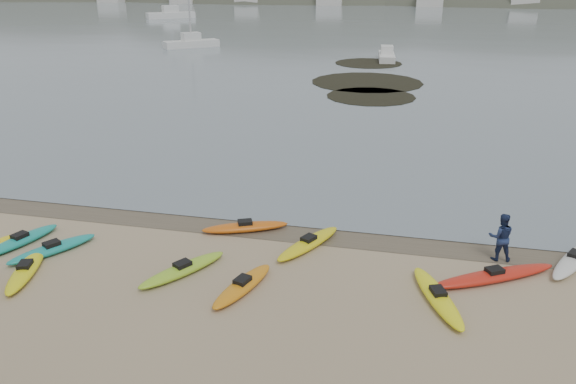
# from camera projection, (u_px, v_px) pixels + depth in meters

# --- Properties ---
(ground) EXTENTS (600.00, 600.00, 0.00)m
(ground) POSITION_uv_depth(u_px,v_px,m) (288.00, 226.00, 22.77)
(ground) COLOR tan
(ground) RESTS_ON ground
(wet_sand) EXTENTS (60.00, 60.00, 0.00)m
(wet_sand) POSITION_uv_depth(u_px,v_px,m) (286.00, 229.00, 22.50)
(wet_sand) COLOR brown
(wet_sand) RESTS_ON ground
(kayaks) EXTENTS (22.80, 8.44, 0.34)m
(kayaks) POSITION_uv_depth(u_px,v_px,m) (242.00, 260.00, 19.76)
(kayaks) COLOR teal
(kayaks) RESTS_ON ground
(person_east) EXTENTS (0.91, 0.74, 1.78)m
(person_east) POSITION_uv_depth(u_px,v_px,m) (501.00, 237.00, 19.86)
(person_east) COLOR navy
(person_east) RESTS_ON ground
(kelp_mats) EXTENTS (10.18, 24.49, 0.04)m
(kelp_mats) POSITION_uv_depth(u_px,v_px,m) (368.00, 80.00, 52.56)
(kelp_mats) COLOR black
(kelp_mats) RESTS_ON water
(moored_boats) EXTENTS (110.75, 72.01, 1.38)m
(moored_boats) POSITION_uv_depth(u_px,v_px,m) (404.00, 24.00, 98.88)
(moored_boats) COLOR silver
(moored_boats) RESTS_ON ground
(far_hills) EXTENTS (550.00, 135.00, 80.00)m
(far_hills) POSITION_uv_depth(u_px,v_px,m) (519.00, 47.00, 196.42)
(far_hills) COLOR #384235
(far_hills) RESTS_ON ground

